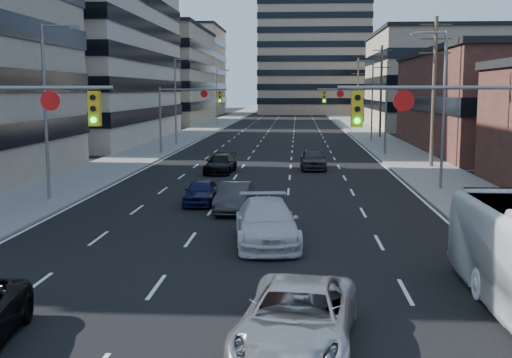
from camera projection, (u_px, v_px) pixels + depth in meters
name	position (u px, v px, depth m)	size (l,w,h in m)	color
road_surface	(287.00, 116.00, 141.20)	(18.00, 300.00, 0.02)	black
sidewalk_left	(235.00, 116.00, 141.92)	(5.00, 300.00, 0.15)	slate
sidewalk_right	(340.00, 116.00, 140.46)	(5.00, 300.00, 0.15)	slate
office_left_mid	(37.00, 16.00, 71.81)	(26.00, 34.00, 28.00)	#ADA089
office_left_far	(147.00, 77.00, 111.98)	(20.00, 30.00, 16.00)	gray
office_right_far	(448.00, 82.00, 97.13)	(22.00, 28.00, 14.00)	gray
bg_block_left	(170.00, 72.00, 151.49)	(24.00, 24.00, 20.00)	#ADA089
bg_block_right	(435.00, 89.00, 138.33)	(22.00, 22.00, 12.00)	gray
signal_near_right	(467.00, 136.00, 19.53)	(6.59, 0.33, 6.00)	slate
signal_far_left	(186.00, 106.00, 57.08)	(6.09, 0.33, 6.00)	slate
signal_far_right	(359.00, 107.00, 56.10)	(6.09, 0.33, 6.00)	slate
utility_pole_block	(434.00, 89.00, 46.71)	(2.20, 0.28, 11.00)	#4C3D2D
utility_pole_midblock	(381.00, 90.00, 76.37)	(2.20, 0.28, 11.00)	#4C3D2D
utility_pole_distant	(358.00, 90.00, 106.02)	(2.20, 0.28, 11.00)	#4C3D2D
streetlight_left_near	(48.00, 104.00, 32.44)	(2.03, 0.22, 9.00)	slate
streetlight_left_mid	(177.00, 97.00, 67.03)	(2.03, 0.22, 9.00)	slate
streetlight_left_far	(218.00, 94.00, 101.63)	(2.03, 0.22, 9.00)	slate
streetlight_right_near	(441.00, 102.00, 36.06)	(2.03, 0.22, 9.00)	slate
streetlight_right_far	(371.00, 96.00, 70.65)	(2.03, 0.22, 9.00)	slate
white_van	(267.00, 222.00, 24.01)	(2.27, 5.58, 1.62)	silver
silver_suv	(297.00, 318.00, 14.13)	(2.44, 5.29, 1.47)	#A6A7AB
sedan_blue	(201.00, 192.00, 32.30)	(1.51, 3.75, 1.28)	#0D1134
sedan_grey_center	(234.00, 197.00, 30.35)	(1.44, 4.14, 1.36)	#2D2C2F
sedan_black_far	(221.00, 164.00, 44.47)	(1.82, 4.47, 1.30)	black
sedan_grey_right	(313.00, 159.00, 46.55)	(1.81, 4.50, 1.53)	#2E2D30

